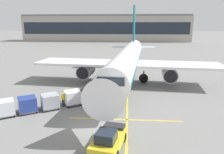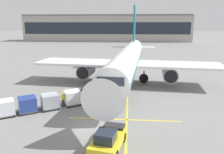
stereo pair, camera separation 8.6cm
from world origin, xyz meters
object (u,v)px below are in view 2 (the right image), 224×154
object	(u,v)px
baggage_cart_third	(27,104)
baggage_cart_fourth	(5,108)
belt_loader	(93,92)
baggage_cart_lead	(72,97)
pushback_tug	(108,139)
ground_crew_by_loader	(64,96)
parked_airplane	(127,61)
baggage_cart_second	(50,101)
ground_crew_by_carts	(63,98)
ground_crew_marshaller	(66,94)
safety_cone_engine_keepout	(87,87)

from	to	relation	value
baggage_cart_third	baggage_cart_fourth	xyz separation A→B (m)	(-1.96, -1.22, 0.00)
belt_loader	baggage_cart_lead	size ratio (longest dim) A/B	1.87
pushback_tug	baggage_cart_lead	bearing A→B (deg)	119.96
baggage_cart_third	ground_crew_by_loader	world-z (taller)	baggage_cart_third
baggage_cart_lead	pushback_tug	xyz separation A→B (m)	(5.40, -9.36, -0.17)
ground_crew_by_loader	parked_airplane	bearing A→B (deg)	52.85
parked_airplane	baggage_cart_second	world-z (taller)	parked_airplane
baggage_cart_second	pushback_tug	bearing A→B (deg)	-45.50
baggage_cart_second	baggage_cart_fourth	bearing A→B (deg)	-150.10
baggage_cart_third	pushback_tug	distance (m)	11.91
ground_crew_by_loader	ground_crew_by_carts	bearing A→B (deg)	-78.51
ground_crew_by_loader	ground_crew_marshaller	distance (m)	0.92
baggage_cart_third	belt_loader	bearing A→B (deg)	40.23
belt_loader	baggage_cart_fourth	world-z (taller)	belt_loader
baggage_cart_lead	pushback_tug	world-z (taller)	baggage_cart_lead
pushback_tug	ground_crew_by_carts	world-z (taller)	pushback_tug
ground_crew_marshaller	safety_cone_engine_keepout	bearing A→B (deg)	73.14
baggage_cart_fourth	ground_crew_by_loader	distance (m)	6.76
safety_cone_engine_keepout	baggage_cart_fourth	bearing A→B (deg)	-122.97
belt_loader	baggage_cart_lead	xyz separation A→B (m)	(-2.07, -2.82, 0.19)
parked_airplane	ground_crew_by_carts	distance (m)	13.86
belt_loader	safety_cone_engine_keepout	world-z (taller)	belt_loader
baggage_cart_second	ground_crew_by_loader	xyz separation A→B (m)	(1.08, 1.85, -0.00)
baggage_cart_lead	ground_crew_by_loader	size ratio (longest dim) A/B	1.56
ground_crew_by_loader	safety_cone_engine_keepout	world-z (taller)	ground_crew_by_loader
baggage_cart_lead	ground_crew_by_loader	xyz separation A→B (m)	(-1.20, 0.30, -0.00)
baggage_cart_lead	ground_crew_by_carts	bearing A→B (deg)	-151.93
pushback_tug	ground_crew_by_carts	bearing A→B (deg)	126.07
parked_airplane	ground_crew_marshaller	size ratio (longest dim) A/B	23.18
belt_loader	ground_crew_by_loader	world-z (taller)	belt_loader
belt_loader	ground_crew_by_loader	bearing A→B (deg)	-142.30
belt_loader	baggage_cart_lead	world-z (taller)	belt_loader
baggage_cart_lead	baggage_cart_second	distance (m)	2.76
parked_airplane	belt_loader	distance (m)	9.56
baggage_cart_second	ground_crew_by_carts	size ratio (longest dim) A/B	1.56
pushback_tug	safety_cone_engine_keepout	world-z (taller)	pushback_tug
baggage_cart_second	baggage_cart_fourth	world-z (taller)	same
baggage_cart_fourth	pushback_tug	world-z (taller)	baggage_cart_fourth
ground_crew_by_loader	ground_crew_marshaller	size ratio (longest dim) A/B	1.00
baggage_cart_second	safety_cone_engine_keepout	size ratio (longest dim) A/B	3.77
baggage_cart_second	parked_airplane	bearing A→B (deg)	53.81
baggage_cart_third	ground_crew_by_carts	xyz separation A→B (m)	(3.47, 2.18, -0.00)
baggage_cart_third	ground_crew_marshaller	world-z (taller)	baggage_cart_third
belt_loader	ground_crew_marshaller	xyz separation A→B (m)	(-3.21, -1.60, 0.19)
belt_loader	pushback_tug	bearing A→B (deg)	-74.73
ground_crew_marshaller	belt_loader	bearing A→B (deg)	26.50
baggage_cart_fourth	safety_cone_engine_keepout	bearing A→B (deg)	57.03
ground_crew_marshaller	baggage_cart_fourth	bearing A→B (deg)	-135.77
parked_airplane	pushback_tug	xyz separation A→B (m)	(-1.24, -20.00, -3.04)
safety_cone_engine_keepout	baggage_cart_second	bearing A→B (deg)	-108.69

